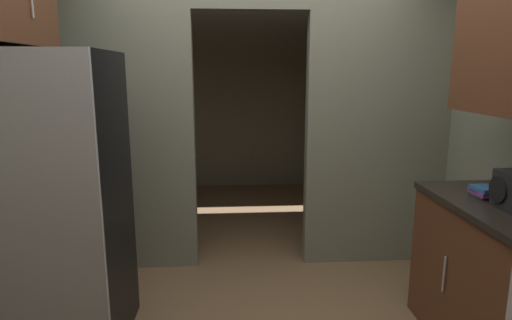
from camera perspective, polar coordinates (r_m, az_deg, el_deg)
name	(u,v)px	position (r m, az deg, el deg)	size (l,w,h in m)	color
kitchen_partition	(255,110)	(3.60, -0.18, 6.65)	(3.33, 0.12, 2.57)	gray
adjoining_room_shell	(245,102)	(5.45, -1.48, 7.69)	(3.33, 2.73, 2.57)	gray
refrigerator	(55,205)	(2.83, -24.95, -5.39)	(0.75, 0.77, 1.78)	black
book_stack	(485,191)	(2.90, 27.90, -3.68)	(0.14, 0.17, 0.06)	#388C47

